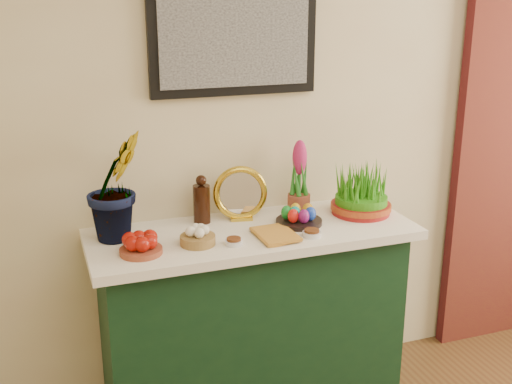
% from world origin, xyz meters
% --- Properties ---
extents(sideboard, '(1.30, 0.45, 0.85)m').
position_xyz_m(sideboard, '(-0.37, 2.00, 0.42)').
color(sideboard, '#123219').
rests_on(sideboard, ground).
extents(tablecloth, '(1.40, 0.55, 0.04)m').
position_xyz_m(tablecloth, '(-0.37, 2.00, 0.87)').
color(tablecloth, silver).
rests_on(tablecloth, sideboard).
extents(hyacinth_green, '(0.38, 0.36, 0.59)m').
position_xyz_m(hyacinth_green, '(-0.92, 2.09, 1.19)').
color(hyacinth_green, '#277B24').
rests_on(hyacinth_green, tablecloth).
extents(apple_bowl, '(0.22, 0.22, 0.08)m').
position_xyz_m(apple_bowl, '(-0.86, 1.89, 0.93)').
color(apple_bowl, brown).
rests_on(apple_bowl, tablecloth).
extents(garlic_basket, '(0.18, 0.18, 0.08)m').
position_xyz_m(garlic_basket, '(-0.63, 1.91, 0.92)').
color(garlic_basket, olive).
rests_on(garlic_basket, tablecloth).
extents(vinegar_cruet, '(0.07, 0.07, 0.22)m').
position_xyz_m(vinegar_cruet, '(-0.55, 2.15, 0.99)').
color(vinegar_cruet, black).
rests_on(vinegar_cruet, tablecloth).
extents(mirror, '(0.25, 0.10, 0.24)m').
position_xyz_m(mirror, '(-0.38, 2.14, 1.01)').
color(mirror, gold).
rests_on(mirror, tablecloth).
extents(book, '(0.15, 0.21, 0.03)m').
position_xyz_m(book, '(-0.39, 1.87, 0.90)').
color(book, '#C2842D').
rests_on(book, tablecloth).
extents(spice_dish_left, '(0.07, 0.07, 0.03)m').
position_xyz_m(spice_dish_left, '(-0.50, 1.86, 0.90)').
color(spice_dish_left, silver).
rests_on(spice_dish_left, tablecloth).
extents(spice_dish_right, '(0.08, 0.08, 0.03)m').
position_xyz_m(spice_dish_right, '(-0.16, 1.84, 0.90)').
color(spice_dish_right, silver).
rests_on(spice_dish_right, tablecloth).
extents(egg_plate, '(0.26, 0.26, 0.08)m').
position_xyz_m(egg_plate, '(-0.16, 1.99, 0.92)').
color(egg_plate, black).
rests_on(egg_plate, tablecloth).
extents(hyacinth_pink, '(0.10, 0.10, 0.34)m').
position_xyz_m(hyacinth_pink, '(-0.09, 2.14, 1.04)').
color(hyacinth_pink, brown).
rests_on(hyacinth_pink, tablecloth).
extents(wheatgrass_sabzeh, '(0.28, 0.28, 0.22)m').
position_xyz_m(wheatgrass_sabzeh, '(0.17, 2.02, 0.99)').
color(wheatgrass_sabzeh, maroon).
rests_on(wheatgrass_sabzeh, tablecloth).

